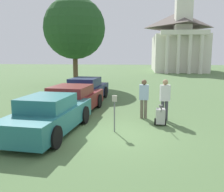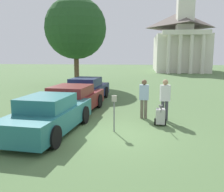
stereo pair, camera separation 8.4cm
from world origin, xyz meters
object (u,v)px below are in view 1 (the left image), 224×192
parking_meter (114,107)px  person_supervisor (165,97)px  parked_car_teal (50,115)px  equipment_cart (160,116)px  person_worker (144,96)px  church (178,38)px  parked_car_maroon (72,100)px  parked_car_navy (86,90)px

parking_meter → person_supervisor: (2.02, 1.82, 0.09)m
parking_meter → person_supervisor: person_supervisor is taller
parked_car_teal → equipment_cart: parked_car_teal is taller
parked_car_teal → person_worker: 4.32m
equipment_cart → church: 34.82m
parked_car_teal → church: church is taller
parked_car_maroon → person_worker: bearing=-4.2°
parked_car_teal → church: 37.10m
person_worker → person_supervisor: bearing=162.6°
parked_car_maroon → parking_meter: 3.61m
parking_meter → church: 36.11m
parked_car_teal → parking_meter: size_ratio=3.51×
parked_car_navy → person_worker: (3.48, -3.78, 0.33)m
person_supervisor → equipment_cart: size_ratio=1.82×
parked_car_maroon → church: (9.72, 32.32, 4.96)m
person_worker → church: 33.82m
equipment_cart → church: size_ratio=0.05×
parked_car_teal → church: (9.72, 35.46, 4.96)m
parked_car_teal → parked_car_navy: 6.32m
person_supervisor → equipment_cart: 1.02m
person_worker → equipment_cart: bearing=123.5°
parked_car_teal → person_supervisor: bearing=32.7°
parking_meter → parked_car_navy: bearing=111.8°
person_supervisor → church: bearing=-109.0°
person_worker → parked_car_maroon: bearing=-8.8°
person_supervisor → church: size_ratio=0.08×
parked_car_navy → parking_meter: parked_car_navy is taller
equipment_cart → parked_car_navy: bearing=132.1°
parking_meter → equipment_cart: parking_meter is taller
equipment_cart → person_worker: bearing=124.0°
parked_car_navy → person_worker: bearing=-41.8°
parked_car_maroon → parked_car_navy: 3.18m
parked_car_maroon → church: 34.11m
church → parked_car_maroon: bearing=-106.7°
person_worker → parked_car_teal: bearing=37.1°
parking_meter → church: (7.36, 35.04, 4.66)m
parked_car_navy → equipment_cart: bearing=-43.8°
parking_meter → person_supervisor: 2.72m
parked_car_teal → equipment_cart: bearing=25.3°
parked_car_teal → parked_car_maroon: bearing=95.6°
person_worker → person_supervisor: 0.95m
parked_car_navy → equipment_cart: parked_car_navy is taller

